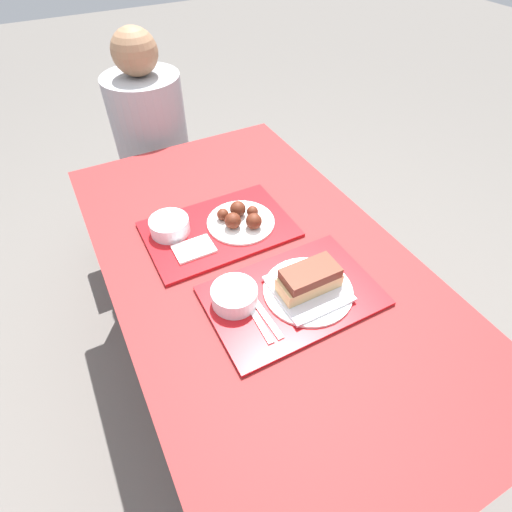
# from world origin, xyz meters

# --- Properties ---
(ground_plane) EXTENTS (12.00, 12.00, 0.00)m
(ground_plane) POSITION_xyz_m (0.00, 0.00, 0.00)
(ground_plane) COLOR #605B56
(picnic_table) EXTENTS (0.83, 1.48, 0.72)m
(picnic_table) POSITION_xyz_m (0.00, 0.00, 0.63)
(picnic_table) COLOR maroon
(picnic_table) RESTS_ON ground_plane
(picnic_bench_far) EXTENTS (0.79, 0.28, 0.43)m
(picnic_bench_far) POSITION_xyz_m (0.00, 0.96, 0.36)
(picnic_bench_far) COLOR maroon
(picnic_bench_far) RESTS_ON ground_plane
(tray_near) EXTENTS (0.45, 0.30, 0.01)m
(tray_near) POSITION_xyz_m (0.01, -0.16, 0.73)
(tray_near) COLOR #B21419
(tray_near) RESTS_ON picnic_table
(tray_far) EXTENTS (0.45, 0.30, 0.01)m
(tray_far) POSITION_xyz_m (-0.05, 0.18, 0.73)
(tray_far) COLOR #B21419
(tray_far) RESTS_ON picnic_table
(bowl_coleslaw_near) EXTENTS (0.12, 0.12, 0.05)m
(bowl_coleslaw_near) POSITION_xyz_m (-0.13, -0.11, 0.76)
(bowl_coleslaw_near) COLOR silver
(bowl_coleslaw_near) RESTS_ON tray_near
(brisket_sandwich_plate) EXTENTS (0.24, 0.24, 0.09)m
(brisket_sandwich_plate) POSITION_xyz_m (0.06, -0.17, 0.76)
(brisket_sandwich_plate) COLOR white
(brisket_sandwich_plate) RESTS_ON tray_near
(plastic_fork_near) EXTENTS (0.02, 0.17, 0.00)m
(plastic_fork_near) POSITION_xyz_m (-0.11, -0.18, 0.74)
(plastic_fork_near) COLOR white
(plastic_fork_near) RESTS_ON tray_near
(plastic_knife_near) EXTENTS (0.02, 0.17, 0.00)m
(plastic_knife_near) POSITION_xyz_m (-0.08, -0.18, 0.74)
(plastic_knife_near) COLOR white
(plastic_knife_near) RESTS_ON tray_near
(condiment_packet) EXTENTS (0.04, 0.03, 0.01)m
(condiment_packet) POSITION_xyz_m (-0.01, -0.09, 0.74)
(condiment_packet) COLOR #A59E93
(condiment_packet) RESTS_ON tray_near
(bowl_coleslaw_far) EXTENTS (0.12, 0.12, 0.05)m
(bowl_coleslaw_far) POSITION_xyz_m (-0.19, 0.23, 0.76)
(bowl_coleslaw_far) COLOR silver
(bowl_coleslaw_far) RESTS_ON tray_far
(wings_plate_far) EXTENTS (0.21, 0.21, 0.06)m
(wings_plate_far) POSITION_xyz_m (0.02, 0.16, 0.75)
(wings_plate_far) COLOR white
(wings_plate_far) RESTS_ON tray_far
(napkin_far) EXTENTS (0.12, 0.08, 0.01)m
(napkin_far) POSITION_xyz_m (-0.15, 0.12, 0.74)
(napkin_far) COLOR white
(napkin_far) RESTS_ON tray_far
(person_seated_across) EXTENTS (0.32, 0.32, 0.69)m
(person_seated_across) POSITION_xyz_m (-0.04, 0.96, 0.72)
(person_seated_across) COLOR #9E9EA3
(person_seated_across) RESTS_ON picnic_bench_far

